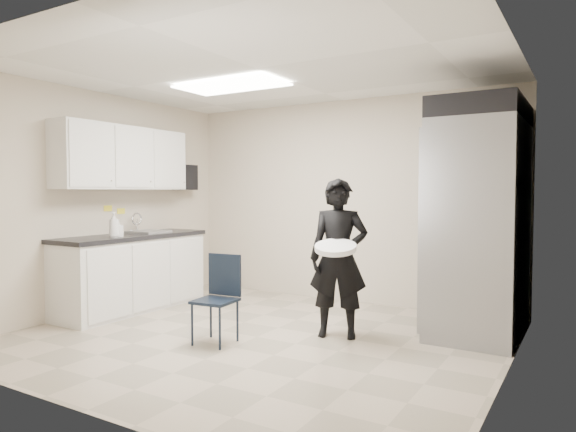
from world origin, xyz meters
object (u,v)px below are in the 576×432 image
Objects in this scene: lower_counter at (132,274)px; man_tuxedo at (339,258)px; folding_chair at (215,301)px; commercial_fridge at (480,229)px.

man_tuxedo is (2.63, 0.22, 0.35)m from lower_counter.
commercial_fridge is at bearing 33.78° from folding_chair.
lower_counter is 0.90× the size of commercial_fridge.
commercial_fridge is at bearing 17.59° from man_tuxedo.
commercial_fridge is 2.71m from folding_chair.
man_tuxedo is at bearing 4.88° from lower_counter.
commercial_fridge is 2.62× the size of folding_chair.
lower_counter is at bearing -164.12° from commercial_fridge.
commercial_fridge is 1.46m from man_tuxedo.
man_tuxedo is (-1.15, -0.85, -0.27)m from commercial_fridge.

